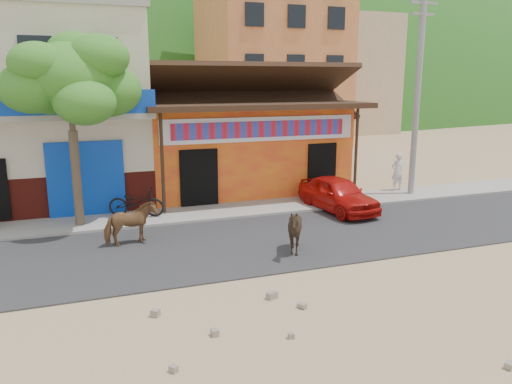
% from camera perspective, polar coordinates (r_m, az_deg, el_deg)
% --- Properties ---
extents(ground, '(120.00, 120.00, 0.00)m').
position_cam_1_polar(ground, '(12.40, 2.98, -9.37)').
color(ground, '#9E825B').
rests_on(ground, ground).
extents(road, '(60.00, 5.00, 0.04)m').
position_cam_1_polar(road, '(14.59, -0.82, -5.82)').
color(road, '#28282B').
rests_on(road, ground).
extents(sidewalk, '(60.00, 2.00, 0.12)m').
position_cam_1_polar(sidewalk, '(17.79, -4.48, -2.29)').
color(sidewalk, gray).
rests_on(sidewalk, ground).
extents(dance_club, '(8.00, 6.00, 3.60)m').
position_cam_1_polar(dance_club, '(21.77, -2.26, 5.18)').
color(dance_club, orange).
rests_on(dance_club, ground).
extents(cafe_building, '(7.00, 6.00, 7.00)m').
position_cam_1_polar(cafe_building, '(20.65, -22.81, 8.54)').
color(cafe_building, beige).
rests_on(cafe_building, ground).
extents(apartment_front, '(9.00, 9.00, 12.00)m').
position_cam_1_polar(apartment_front, '(37.14, 1.62, 14.82)').
color(apartment_front, '#CC723F').
rests_on(apartment_front, ground).
extents(apartment_rear, '(8.00, 8.00, 10.00)m').
position_cam_1_polar(apartment_rear, '(46.39, 9.50, 13.01)').
color(apartment_rear, tan).
rests_on(apartment_rear, ground).
extents(hillside, '(100.00, 40.00, 24.00)m').
position_cam_1_polar(hillside, '(81.04, -17.28, 17.42)').
color(hillside, '#194C14').
rests_on(hillside, ground).
extents(tree, '(3.00, 3.00, 6.00)m').
position_cam_1_polar(tree, '(16.46, -20.21, 6.58)').
color(tree, '#2D721E').
rests_on(tree, sidewalk).
extents(utility_pole, '(0.24, 0.24, 8.00)m').
position_cam_1_polar(utility_pole, '(20.88, 17.98, 10.65)').
color(utility_pole, gray).
rests_on(utility_pole, sidewalk).
extents(cow_tan, '(1.57, 0.98, 1.23)m').
position_cam_1_polar(cow_tan, '(14.64, -14.15, -3.54)').
color(cow_tan, brown).
rests_on(cow_tan, road).
extents(cow_dark, '(1.47, 1.40, 1.28)m').
position_cam_1_polar(cow_dark, '(13.55, 4.46, -4.39)').
color(cow_dark, black).
rests_on(cow_dark, road).
extents(red_car, '(1.83, 3.76, 1.24)m').
position_cam_1_polar(red_car, '(18.09, 9.33, -0.21)').
color(red_car, red).
rests_on(red_car, road).
extents(scooter, '(2.00, 1.32, 0.99)m').
position_cam_1_polar(scooter, '(17.33, -13.53, -1.12)').
color(scooter, black).
rests_on(scooter, sidewalk).
extents(pedestrian, '(0.59, 0.40, 1.57)m').
position_cam_1_polar(pedestrian, '(21.64, 15.85, 2.26)').
color(pedestrian, silver).
rests_on(pedestrian, sidewalk).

